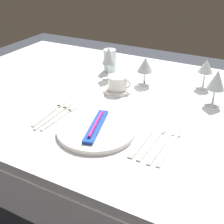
{
  "coord_description": "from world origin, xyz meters",
  "views": [
    {
      "loc": [
        0.46,
        -1.0,
        1.3
      ],
      "look_at": [
        0.02,
        -0.16,
        0.76
      ],
      "focal_mm": 46.21,
      "sensor_mm": 36.0,
      "label": 1
    }
  ],
  "objects_px": {
    "fork_salad": "(51,112)",
    "wine_glass_far": "(109,58)",
    "spoon_dessert": "(165,142)",
    "spoon_tea": "(172,143)",
    "dinner_plate": "(96,130)",
    "fork_inner": "(55,115)",
    "coffee_cup_left": "(118,83)",
    "wine_glass_right": "(217,81)",
    "wine_glass_centre": "(206,68)",
    "toothbrush_package": "(96,126)",
    "drink_tumbler": "(110,60)",
    "spoon_soup": "(155,139)",
    "dinner_knife": "(143,141)",
    "wine_glass_left": "(145,66)",
    "fork_outer": "(61,117)"
  },
  "relations": [
    {
      "from": "toothbrush_package",
      "to": "dinner_knife",
      "type": "xyz_separation_m",
      "value": [
        0.17,
        0.02,
        -0.02
      ]
    },
    {
      "from": "dinner_plate",
      "to": "dinner_knife",
      "type": "distance_m",
      "value": 0.17
    },
    {
      "from": "fork_outer",
      "to": "dinner_plate",
      "type": "bearing_deg",
      "value": -8.21
    },
    {
      "from": "spoon_dessert",
      "to": "wine_glass_right",
      "type": "xyz_separation_m",
      "value": [
        0.09,
        0.35,
        0.1
      ]
    },
    {
      "from": "dinner_plate",
      "to": "drink_tumbler",
      "type": "bearing_deg",
      "value": 113.17
    },
    {
      "from": "dinner_knife",
      "to": "wine_glass_left",
      "type": "height_order",
      "value": "wine_glass_left"
    },
    {
      "from": "fork_salad",
      "to": "wine_glass_far",
      "type": "distance_m",
      "value": 0.42
    },
    {
      "from": "drink_tumbler",
      "to": "fork_inner",
      "type": "bearing_deg",
      "value": -86.56
    },
    {
      "from": "fork_outer",
      "to": "wine_glass_far",
      "type": "height_order",
      "value": "wine_glass_far"
    },
    {
      "from": "spoon_dessert",
      "to": "spoon_tea",
      "type": "distance_m",
      "value": 0.02
    },
    {
      "from": "fork_inner",
      "to": "wine_glass_left",
      "type": "distance_m",
      "value": 0.48
    },
    {
      "from": "fork_salad",
      "to": "wine_glass_centre",
      "type": "xyz_separation_m",
      "value": [
        0.48,
        0.52,
        0.09
      ]
    },
    {
      "from": "spoon_tea",
      "to": "fork_salad",
      "type": "bearing_deg",
      "value": -177.7
    },
    {
      "from": "fork_inner",
      "to": "wine_glass_right",
      "type": "distance_m",
      "value": 0.65
    },
    {
      "from": "fork_salad",
      "to": "spoon_soup",
      "type": "distance_m",
      "value": 0.43
    },
    {
      "from": "toothbrush_package",
      "to": "drink_tumbler",
      "type": "distance_m",
      "value": 0.59
    },
    {
      "from": "fork_salad",
      "to": "spoon_tea",
      "type": "relative_size",
      "value": 0.95
    },
    {
      "from": "fork_inner",
      "to": "dinner_knife",
      "type": "height_order",
      "value": "same"
    },
    {
      "from": "wine_glass_left",
      "to": "spoon_dessert",
      "type": "bearing_deg",
      "value": -59.68
    },
    {
      "from": "coffee_cup_left",
      "to": "wine_glass_far",
      "type": "height_order",
      "value": "wine_glass_far"
    },
    {
      "from": "spoon_soup",
      "to": "dinner_knife",
      "type": "bearing_deg",
      "value": -138.08
    },
    {
      "from": "fork_inner",
      "to": "drink_tumbler",
      "type": "relative_size",
      "value": 1.91
    },
    {
      "from": "spoon_tea",
      "to": "wine_glass_far",
      "type": "distance_m",
      "value": 0.6
    },
    {
      "from": "fork_outer",
      "to": "fork_inner",
      "type": "relative_size",
      "value": 0.93
    },
    {
      "from": "dinner_plate",
      "to": "drink_tumbler",
      "type": "relative_size",
      "value": 2.4
    },
    {
      "from": "fork_inner",
      "to": "spoon_soup",
      "type": "relative_size",
      "value": 1.04
    },
    {
      "from": "spoon_dessert",
      "to": "wine_glass_far",
      "type": "distance_m",
      "value": 0.58
    },
    {
      "from": "dinner_plate",
      "to": "spoon_dessert",
      "type": "distance_m",
      "value": 0.24
    },
    {
      "from": "dinner_plate",
      "to": "wine_glass_far",
      "type": "distance_m",
      "value": 0.49
    },
    {
      "from": "wine_glass_centre",
      "to": "wine_glass_right",
      "type": "height_order",
      "value": "wine_glass_right"
    },
    {
      "from": "fork_salad",
      "to": "drink_tumbler",
      "type": "bearing_deg",
      "value": 90.44
    },
    {
      "from": "wine_glass_centre",
      "to": "wine_glass_right",
      "type": "relative_size",
      "value": 0.91
    },
    {
      "from": "dinner_knife",
      "to": "coffee_cup_left",
      "type": "distance_m",
      "value": 0.4
    },
    {
      "from": "dinner_plate",
      "to": "fork_inner",
      "type": "relative_size",
      "value": 1.26
    },
    {
      "from": "fork_inner",
      "to": "coffee_cup_left",
      "type": "height_order",
      "value": "coffee_cup_left"
    },
    {
      "from": "fork_inner",
      "to": "wine_glass_right",
      "type": "bearing_deg",
      "value": 35.59
    },
    {
      "from": "fork_salad",
      "to": "wine_glass_centre",
      "type": "bearing_deg",
      "value": 47.33
    },
    {
      "from": "fork_outer",
      "to": "dinner_knife",
      "type": "relative_size",
      "value": 0.94
    },
    {
      "from": "wine_glass_centre",
      "to": "wine_glass_far",
      "type": "height_order",
      "value": "wine_glass_far"
    },
    {
      "from": "fork_salad",
      "to": "wine_glass_far",
      "type": "xyz_separation_m",
      "value": [
        0.04,
        0.41,
        0.11
      ]
    },
    {
      "from": "spoon_tea",
      "to": "coffee_cup_left",
      "type": "xyz_separation_m",
      "value": [
        -0.34,
        0.28,
        0.04
      ]
    },
    {
      "from": "wine_glass_left",
      "to": "fork_outer",
      "type": "bearing_deg",
      "value": -111.1
    },
    {
      "from": "dinner_knife",
      "to": "wine_glass_far",
      "type": "bearing_deg",
      "value": 129.92
    },
    {
      "from": "drink_tumbler",
      "to": "wine_glass_right",
      "type": "bearing_deg",
      "value": -14.06
    },
    {
      "from": "coffee_cup_left",
      "to": "wine_glass_centre",
      "type": "distance_m",
      "value": 0.4
    },
    {
      "from": "spoon_dessert",
      "to": "spoon_tea",
      "type": "height_order",
      "value": "same"
    },
    {
      "from": "spoon_soup",
      "to": "coffee_cup_left",
      "type": "bearing_deg",
      "value": 134.53
    },
    {
      "from": "spoon_tea",
      "to": "wine_glass_left",
      "type": "xyz_separation_m",
      "value": [
        -0.26,
        0.41,
        0.09
      ]
    },
    {
      "from": "fork_salad",
      "to": "wine_glass_right",
      "type": "distance_m",
      "value": 0.67
    },
    {
      "from": "toothbrush_package",
      "to": "wine_glass_far",
      "type": "xyz_separation_m",
      "value": [
        -0.18,
        0.44,
        0.08
      ]
    }
  ]
}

